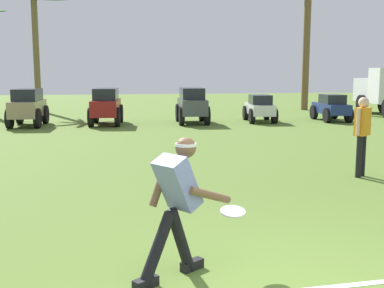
% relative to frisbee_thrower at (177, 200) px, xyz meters
% --- Properties ---
extents(frisbee_thrower, '(1.07, 0.61, 1.41)m').
position_rel_frisbee_thrower_xyz_m(frisbee_thrower, '(0.00, 0.00, 0.00)').
color(frisbee_thrower, black).
rests_on(frisbee_thrower, ground_plane).
extents(frisbee_in_flight, '(0.27, 0.27, 0.07)m').
position_rel_frisbee_thrower_xyz_m(frisbee_in_flight, '(0.62, 0.19, -0.21)').
color(frisbee_in_flight, white).
extents(teammate_near_sideline, '(0.43, 0.37, 1.56)m').
position_rel_frisbee_thrower_xyz_m(teammate_near_sideline, '(4.17, 3.99, 0.15)').
color(teammate_near_sideline, black).
rests_on(teammate_near_sideline, ground_plane).
extents(parked_car_slot_c, '(1.27, 2.40, 1.40)m').
position_rel_frisbee_thrower_xyz_m(parked_car_slot_c, '(-3.72, 14.28, -0.05)').
color(parked_car_slot_c, '#998466').
rests_on(parked_car_slot_c, ground_plane).
extents(parked_car_slot_d, '(1.36, 2.43, 1.40)m').
position_rel_frisbee_thrower_xyz_m(parked_car_slot_d, '(-0.82, 14.32, -0.05)').
color(parked_car_slot_d, maroon).
rests_on(parked_car_slot_d, ground_plane).
extents(parked_car_slot_e, '(1.28, 2.40, 1.40)m').
position_rel_frisbee_thrower_xyz_m(parked_car_slot_e, '(2.55, 14.26, -0.05)').
color(parked_car_slot_e, '#474C51').
rests_on(parked_car_slot_e, ground_plane).
extents(parked_car_slot_f, '(1.31, 2.29, 1.10)m').
position_rel_frisbee_thrower_xyz_m(parked_car_slot_f, '(5.37, 14.35, -0.23)').
color(parked_car_slot_f, silver).
rests_on(parked_car_slot_f, ground_plane).
extents(parked_car_slot_g, '(1.22, 2.26, 1.10)m').
position_rel_frisbee_thrower_xyz_m(parked_car_slot_g, '(8.42, 14.18, -0.23)').
color(parked_car_slot_g, navy).
rests_on(parked_car_slot_g, ground_plane).
extents(palm_tree_right_of_centre, '(3.02, 3.43, 6.11)m').
position_rel_frisbee_thrower_xyz_m(palm_tree_right_of_centre, '(-4.29, 21.25, 2.98)').
color(palm_tree_right_of_centre, brown).
rests_on(palm_tree_right_of_centre, ground_plane).
extents(palm_tree_far_right, '(3.26, 3.21, 6.60)m').
position_rel_frisbee_thrower_xyz_m(palm_tree_far_right, '(9.55, 19.79, 3.05)').
color(palm_tree_far_right, brown).
rests_on(palm_tree_far_right, ground_plane).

